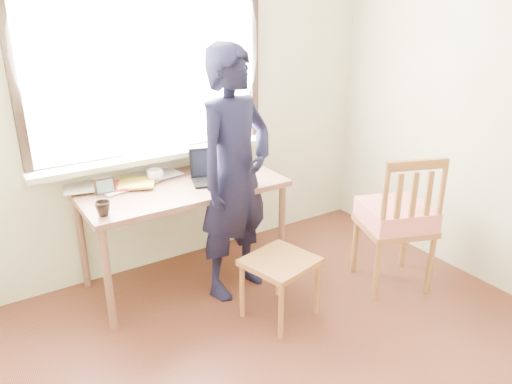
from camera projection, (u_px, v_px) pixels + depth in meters
room_shell at (334, 93)px, 2.19m from camera, size 3.52×4.02×2.61m
desk at (182, 195)px, 3.59m from camera, size 1.44×0.72×0.77m
laptop at (214, 173)px, 3.64m from camera, size 0.39×0.35×0.22m
mug_white at (155, 176)px, 3.61m from camera, size 0.16×0.16×0.09m
mug_dark at (103, 209)px, 3.05m from camera, size 0.11×0.11×0.09m
mouse at (237, 176)px, 3.68m from camera, size 0.09×0.06×0.04m
desk_clutter at (123, 182)px, 3.56m from camera, size 0.79×0.44×0.03m
book_a at (122, 182)px, 3.59m from camera, size 0.23×0.29×0.03m
book_b at (218, 162)px, 4.00m from camera, size 0.28×0.31×0.02m
picture_frame at (105, 187)px, 3.36m from camera, size 0.14×0.02×0.11m
work_chair at (280, 268)px, 3.28m from camera, size 0.50×0.49×0.43m
side_chair at (397, 217)px, 3.59m from camera, size 0.61×0.60×1.04m
person at (235, 175)px, 3.42m from camera, size 0.74×0.59×1.77m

